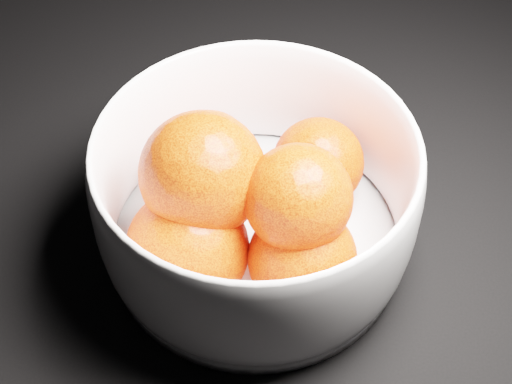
# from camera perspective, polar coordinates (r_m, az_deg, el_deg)

# --- Properties ---
(bowl) EXTENTS (0.25, 0.25, 0.12)m
(bowl) POSITION_cam_1_polar(r_m,az_deg,el_deg) (0.56, 0.00, -0.42)
(bowl) COLOR white
(bowl) RESTS_ON ground
(orange_pile) EXTENTS (0.17, 0.19, 0.14)m
(orange_pile) POSITION_cam_1_polar(r_m,az_deg,el_deg) (0.54, -1.02, -0.85)
(orange_pile) COLOR red
(orange_pile) RESTS_ON bowl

